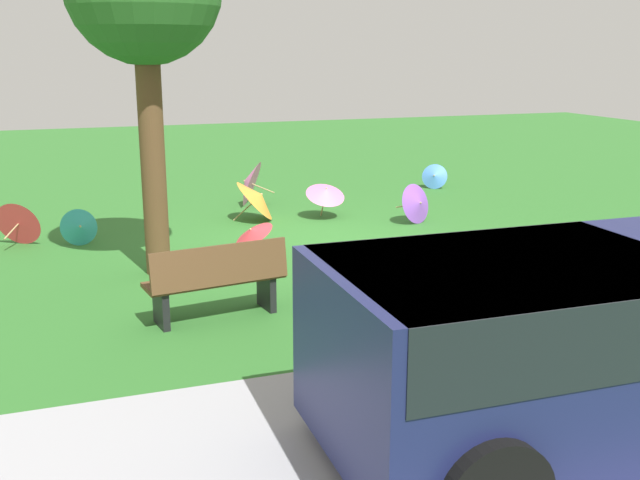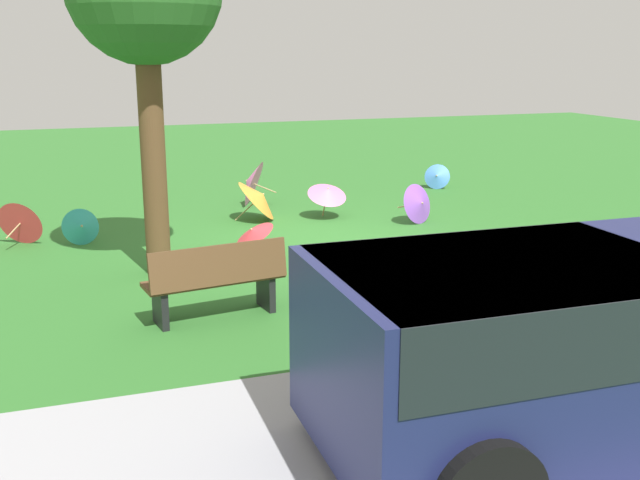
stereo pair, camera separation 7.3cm
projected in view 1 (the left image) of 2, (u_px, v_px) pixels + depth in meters
The scene contains 13 objects.
ground at pixel (316, 241), 12.13m from camera, with size 40.00×40.00×0.00m, color #2D6B28.
road_strip at pixel (579, 428), 6.14m from camera, with size 40.00×3.64×0.01m, color #9E9EA3.
van_dark at pixel (595, 331), 5.75m from camera, with size 4.62×2.17×1.53m.
park_bench at pixel (217, 280), 8.51m from camera, with size 1.65×0.71×0.90m.
parasol_orange_0 at pixel (258, 198), 13.47m from camera, with size 0.97×1.08×0.82m.
parasol_red_0 at pixel (20, 222), 11.80m from camera, with size 0.82×0.75×0.74m.
parasol_purple_0 at pixel (357, 268), 9.34m from camera, with size 0.83×0.88×0.73m.
parasol_red_1 at pixel (252, 232), 11.21m from camera, with size 0.66×0.69×0.55m.
parasol_blue_1 at pixel (434, 176), 16.62m from camera, with size 0.63×0.60×0.56m.
parasol_pink_0 at pixel (326, 192), 13.62m from camera, with size 0.74×0.74×0.72m.
parasol_teal_0 at pixel (80, 227), 11.82m from camera, with size 0.63×0.56×0.58m.
parasol_purple_1 at pixel (418, 203), 13.28m from camera, with size 0.79×0.75×0.72m.
parasol_pink_2 at pixel (248, 182), 14.77m from camera, with size 0.90×1.04×0.93m.
Camera 1 is at (3.86, 11.10, 3.01)m, focal length 42.14 mm.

